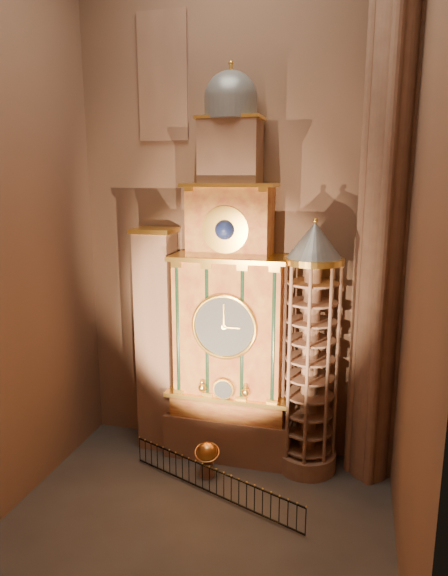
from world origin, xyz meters
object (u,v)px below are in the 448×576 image
(astronomical_clock, at_px, (230,312))
(celestial_globe, at_px, (207,456))
(portrait_tower, at_px, (157,340))
(iron_railing, at_px, (213,482))
(stair_turret, at_px, (310,352))

(astronomical_clock, distance_m, celestial_globe, 6.12)
(portrait_tower, relative_size, iron_railing, 1.34)
(stair_turret, xyz_separation_m, celestial_globe, (-3.97, -1.74, -4.35))
(astronomical_clock, xyz_separation_m, iron_railing, (0.14, -3.25, -6.07))
(portrait_tower, distance_m, celestial_globe, 5.53)
(astronomical_clock, bearing_deg, celestial_globe, -103.32)
(stair_turret, bearing_deg, portrait_tower, 177.67)
(astronomical_clock, xyz_separation_m, celestial_globe, (-0.47, -2.01, -5.76))
(stair_turret, bearing_deg, celestial_globe, -156.32)
(stair_turret, bearing_deg, iron_railing, -138.36)
(astronomical_clock, height_order, iron_railing, astronomical_clock)
(astronomical_clock, relative_size, stair_turret, 1.55)
(iron_railing, bearing_deg, celestial_globe, 116.30)
(astronomical_clock, height_order, stair_turret, astronomical_clock)
(celestial_globe, bearing_deg, stair_turret, 23.68)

